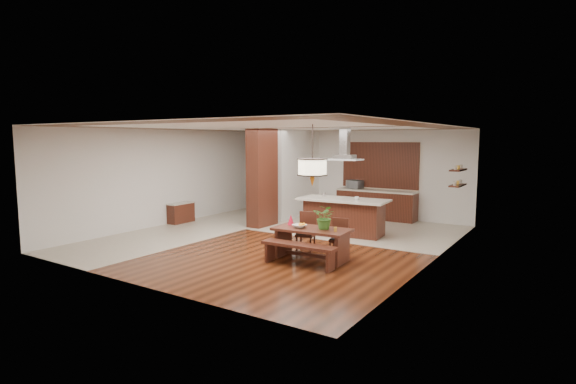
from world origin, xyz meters
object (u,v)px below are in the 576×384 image
Objects in this scene: dining_chair_right at (339,238)px; foliage_plant at (325,217)px; fruit_bowl at (300,226)px; hallway_console at (181,213)px; kitchen_island at (344,216)px; dining_bench at (299,255)px; dining_table at (312,237)px; dining_chair_left at (306,232)px; pendant_lantern at (312,155)px; range_hood at (345,144)px; island_cup at (357,198)px; microwave at (355,184)px.

dining_chair_right is 0.70m from foliage_plant.
hallway_console is at bearing 163.41° from fruit_bowl.
dining_bench is at bearing -83.91° from kitchen_island.
foliage_plant is at bearing 12.60° from dining_table.
fruit_bowl is at bearing -16.59° from hallway_console.
foliage_plant reaches higher than dining_bench.
dining_chair_left is 0.37× the size of kitchen_island.
foliage_plant reaches higher than fruit_bowl.
dining_chair_left is 0.70× the size of pendant_lantern.
range_hood reaches higher than dining_bench.
dining_table is at bearing 19.75° from fruit_bowl.
dining_chair_left is 1.76× the size of foliage_plant.
kitchen_island is at bearing 13.48° from hallway_console.
foliage_plant is at bearing -80.44° from island_cup.
hallway_console is 5.58m from range_hood.
microwave is (-1.58, 6.10, 0.86)m from dining_bench.
pendant_lantern reaches higher than foliage_plant.
range_hood is 7.63× the size of island_cup.
hallway_console is at bearing -166.48° from range_hood.
dining_chair_right is 5.38m from microwave.
kitchen_island is (-0.12, 2.22, 0.05)m from dining_chair_left.
kitchen_island is at bearing 169.14° from island_cup.
dining_bench is at bearing -80.15° from dining_chair_left.
dining_table is 0.65m from dining_chair_right.
dining_chair_left is at bearing -11.19° from hallway_console.
foliage_plant is at bearing 69.26° from dining_bench.
foliage_plant reaches higher than kitchen_island.
fruit_bowl is (-0.29, 0.50, 0.49)m from dining_bench.
fruit_bowl is 2.72m from island_cup.
dining_chair_right is at bearing -10.71° from dining_chair_left.
foliage_plant is at bearing -114.95° from dining_chair_right.
foliage_plant is (5.85, -1.43, 0.63)m from hallway_console.
range_hood is (0.00, 0.00, 1.96)m from kitchen_island.
pendant_lantern is 2.76m from range_hood.
microwave is at bearing 88.25° from dining_chair_left.
dining_table is at bearing 93.43° from dining_bench.
kitchen_island is at bearing 107.80° from foliage_plant.
pendant_lantern is at bearing 93.43° from dining_bench.
microwave is at bearing 115.75° from island_cup.
island_cup is at bearing 99.56° from foliage_plant.
hallway_console is 5.74m from microwave.
dining_chair_left is 1.02× the size of range_hood.
foliage_plant is 2.59m from island_cup.
dining_chair_left is 1.09× the size of dining_chair_right.
dining_bench is 6.36m from microwave.
microwave is (4.02, 4.02, 0.78)m from hallway_console.
pendant_lantern reaches higher than fruit_bowl.
island_cup is at bearing 93.21° from dining_table.
range_hood is 1.76× the size of microwave.
microwave reaches higher than fruit_bowl.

